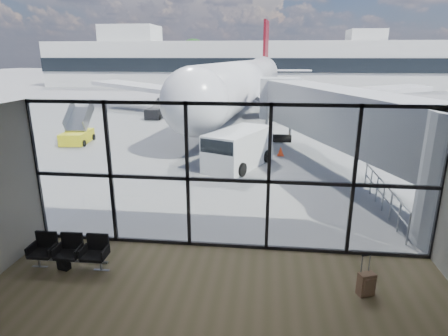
% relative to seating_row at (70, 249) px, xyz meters
% --- Properties ---
extents(ground, '(220.00, 220.00, 0.00)m').
position_rel_seating_row_xyz_m(ground, '(4.25, 41.62, -0.54)').
color(ground, slate).
rests_on(ground, ground).
extents(lounge_shell, '(12.02, 8.01, 4.51)m').
position_rel_seating_row_xyz_m(lounge_shell, '(4.25, -3.18, 2.11)').
color(lounge_shell, brown).
rests_on(lounge_shell, ground).
extents(glass_curtain_wall, '(12.10, 0.12, 4.50)m').
position_rel_seating_row_xyz_m(glass_curtain_wall, '(4.25, 1.62, 1.71)').
color(glass_curtain_wall, white).
rests_on(glass_curtain_wall, ground).
extents(jet_bridge, '(8.00, 16.50, 4.33)m').
position_rel_seating_row_xyz_m(jet_bridge, '(9.15, 8.70, 2.22)').
color(jet_bridge, gray).
rests_on(jet_bridge, ground).
extents(apron_railing, '(0.06, 5.46, 1.11)m').
position_rel_seating_row_xyz_m(apron_railing, '(9.85, 5.12, 0.18)').
color(apron_railing, gray).
rests_on(apron_railing, ground).
extents(far_terminal, '(80.00, 12.20, 11.00)m').
position_rel_seating_row_xyz_m(far_terminal, '(3.66, 63.59, 3.67)').
color(far_terminal, beige).
rests_on(far_terminal, ground).
extents(tree_0, '(4.95, 4.95, 7.12)m').
position_rel_seating_row_xyz_m(tree_0, '(-40.75, 73.62, 4.09)').
color(tree_0, '#382619').
rests_on(tree_0, ground).
extents(tree_1, '(5.61, 5.61, 8.07)m').
position_rel_seating_row_xyz_m(tree_1, '(-34.75, 73.62, 4.71)').
color(tree_1, '#382619').
rests_on(tree_1, ground).
extents(tree_2, '(6.27, 6.27, 9.03)m').
position_rel_seating_row_xyz_m(tree_2, '(-28.75, 73.62, 5.33)').
color(tree_2, '#382619').
rests_on(tree_2, ground).
extents(tree_3, '(4.95, 4.95, 7.12)m').
position_rel_seating_row_xyz_m(tree_3, '(-22.75, 73.62, 4.09)').
color(tree_3, '#382619').
rests_on(tree_3, ground).
extents(tree_4, '(5.61, 5.61, 8.07)m').
position_rel_seating_row_xyz_m(tree_4, '(-16.75, 73.62, 4.71)').
color(tree_4, '#382619').
rests_on(tree_4, ground).
extents(tree_5, '(6.27, 6.27, 9.03)m').
position_rel_seating_row_xyz_m(tree_5, '(-10.75, 73.62, 5.33)').
color(tree_5, '#382619').
rests_on(tree_5, ground).
extents(seating_row, '(2.21, 0.65, 0.98)m').
position_rel_seating_row_xyz_m(seating_row, '(0.00, 0.00, 0.00)').
color(seating_row, gray).
rests_on(seating_row, ground).
extents(backpack, '(0.34, 0.34, 0.46)m').
position_rel_seating_row_xyz_m(backpack, '(-0.14, -0.19, -0.32)').
color(backpack, black).
rests_on(backpack, ground).
extents(suitcase, '(0.45, 0.39, 1.07)m').
position_rel_seating_row_xyz_m(suitcase, '(7.92, -0.43, -0.22)').
color(suitcase, brown).
rests_on(suitcase, ground).
extents(airliner, '(34.51, 40.10, 10.34)m').
position_rel_seating_row_xyz_m(airliner, '(3.10, 29.42, 2.61)').
color(airliner, silver).
rests_on(airliner, ground).
extents(service_van, '(3.62, 4.89, 1.95)m').
position_rel_seating_row_xyz_m(service_van, '(3.85, 10.39, 0.46)').
color(service_van, silver).
rests_on(service_van, ground).
extents(belt_loader, '(1.61, 3.71, 1.67)m').
position_rel_seating_row_xyz_m(belt_loader, '(-5.02, 25.47, 0.02)').
color(belt_loader, black).
rests_on(belt_loader, ground).
extents(mobile_stairs, '(1.97, 3.31, 2.22)m').
position_rel_seating_row_xyz_m(mobile_stairs, '(-7.37, 14.76, -0.01)').
color(mobile_stairs, gold).
rests_on(mobile_stairs, ground).
extents(traffic_cone_a, '(0.39, 0.39, 0.56)m').
position_rel_seating_row_xyz_m(traffic_cone_a, '(5.29, 15.08, -0.28)').
color(traffic_cone_a, orange).
rests_on(traffic_cone_a, ground).
extents(traffic_cone_b, '(0.39, 0.39, 0.55)m').
position_rel_seating_row_xyz_m(traffic_cone_b, '(6.22, 12.96, -0.28)').
color(traffic_cone_b, red).
rests_on(traffic_cone_b, ground).
extents(traffic_cone_c, '(0.41, 0.41, 0.59)m').
position_rel_seating_row_xyz_m(traffic_cone_c, '(4.88, 18.22, -0.26)').
color(traffic_cone_c, '#FD380D').
rests_on(traffic_cone_c, ground).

